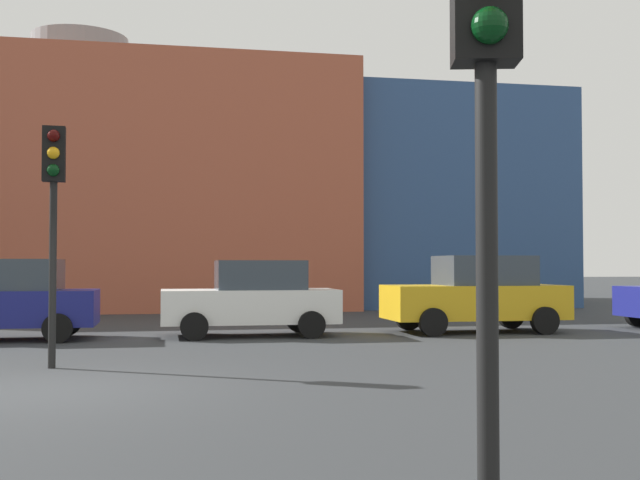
# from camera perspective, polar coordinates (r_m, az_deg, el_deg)

# --- Properties ---
(ground_plane) EXTENTS (200.00, 200.00, 0.00)m
(ground_plane) POSITION_cam_1_polar(r_m,az_deg,el_deg) (11.43, -18.87, -10.10)
(ground_plane) COLOR #2D3033
(building_backdrop) EXTENTS (39.58, 13.77, 11.38)m
(building_backdrop) POSITION_cam_1_polar(r_m,az_deg,el_deg) (35.25, -16.89, 3.00)
(building_backdrop) COLOR #B2563D
(building_backdrop) RESTS_ON ground_plane
(parked_car_1) EXTENTS (4.17, 2.05, 1.81)m
(parked_car_1) POSITION_cam_1_polar(r_m,az_deg,el_deg) (19.16, -21.72, -4.00)
(parked_car_1) COLOR navy
(parked_car_1) RESTS_ON ground_plane
(parked_car_2) EXTENTS (4.12, 2.02, 1.79)m
(parked_car_2) POSITION_cam_1_polar(r_m,az_deg,el_deg) (18.94, -4.87, -4.19)
(parked_car_2) COLOR white
(parked_car_2) RESTS_ON ground_plane
(parked_car_3) EXTENTS (4.41, 2.16, 1.91)m
(parked_car_3) POSITION_cam_1_polar(r_m,az_deg,el_deg) (20.34, 11.16, -3.82)
(parked_car_3) COLOR gold
(parked_car_3) RESTS_ON ground_plane
(traffic_light_near_right) EXTENTS (0.41, 0.40, 3.66)m
(traffic_light_near_right) POSITION_cam_1_polar(r_m,az_deg,el_deg) (4.51, 11.83, 11.52)
(traffic_light_near_right) COLOR black
(traffic_light_near_right) RESTS_ON ground_plane
(traffic_light_island) EXTENTS (0.37, 0.37, 3.93)m
(traffic_light_island) POSITION_cam_1_polar(r_m,az_deg,el_deg) (13.68, -18.54, 3.41)
(traffic_light_island) COLOR black
(traffic_light_island) RESTS_ON ground_plane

